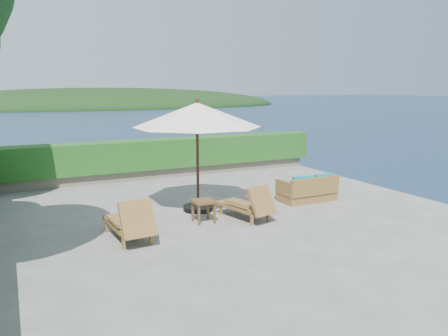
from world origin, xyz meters
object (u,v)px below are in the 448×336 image
lounge_right (248,204)px  wicker_loveseat (308,190)px  side_table (204,204)px  patio_umbrella (197,116)px  lounge_left (130,222)px

lounge_right → wicker_loveseat: lounge_right is taller
side_table → wicker_loveseat: size_ratio=0.34×
lounge_right → wicker_loveseat: 2.49m
patio_umbrella → wicker_loveseat: patio_umbrella is taller
lounge_left → side_table: size_ratio=3.12×
lounge_left → wicker_loveseat: (5.30, 0.97, -0.09)m
patio_umbrella → lounge_right: patio_umbrella is taller
patio_umbrella → lounge_left: size_ratio=2.52×
lounge_left → lounge_right: size_ratio=1.02×
lounge_right → wicker_loveseat: (2.37, 0.77, -0.07)m
side_table → wicker_loveseat: wicker_loveseat is taller
patio_umbrella → wicker_loveseat: (3.15, -0.47, -2.14)m
lounge_left → side_table: (1.87, 0.46, 0.05)m
patio_umbrella → side_table: bearing=-105.8°
patio_umbrella → lounge_left: patio_umbrella is taller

